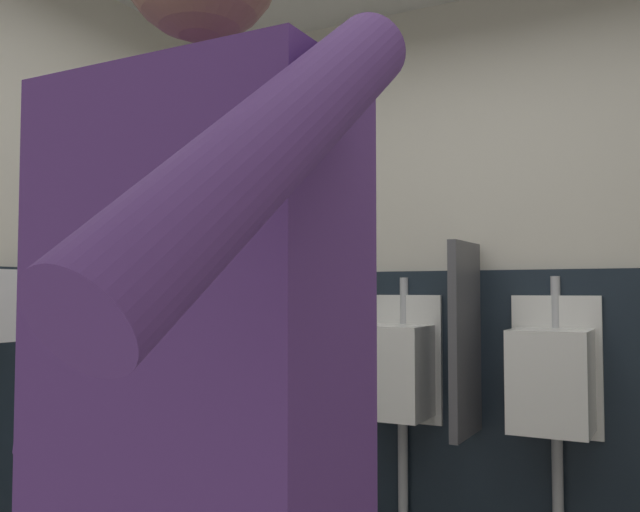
{
  "coord_description": "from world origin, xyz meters",
  "views": [
    {
      "loc": [
        0.85,
        -1.63,
        1.17
      ],
      "look_at": [
        0.13,
        -0.28,
        1.25
      ],
      "focal_mm": 38.37,
      "sensor_mm": 36.0,
      "label": 1
    }
  ],
  "objects": [
    {
      "name": "person",
      "position": [
        0.26,
        -0.89,
        1.04
      ],
      "size": [
        0.65,
        0.6,
        1.76
      ],
      "color": "#2D3342",
      "rests_on": "ground_plane"
    },
    {
      "name": "urinal_middle",
      "position": [
        0.32,
        1.57,
        0.78
      ],
      "size": [
        0.4,
        0.34,
        1.24
      ],
      "color": "white",
      "rests_on": "ground_plane"
    },
    {
      "name": "wall_back",
      "position": [
        0.0,
        1.79,
        1.33
      ],
      "size": [
        3.96,
        0.12,
        2.66
      ],
      "primitive_type": "cube",
      "color": "beige",
      "rests_on": "ground_plane"
    },
    {
      "name": "wainscot_band_back",
      "position": [
        0.0,
        1.72,
        0.64
      ],
      "size": [
        3.36,
        0.03,
        1.27
      ],
      "primitive_type": "cube",
      "color": "#19232D",
      "rests_on": "ground_plane"
    },
    {
      "name": "soap_dispenser",
      "position": [
        -0.76,
        1.69,
        1.45
      ],
      "size": [
        0.1,
        0.07,
        0.18
      ],
      "primitive_type": "cube",
      "color": "silver"
    },
    {
      "name": "urinal_left",
      "position": [
        -0.43,
        1.57,
        0.78
      ],
      "size": [
        0.4,
        0.34,
        1.24
      ],
      "color": "white",
      "rests_on": "ground_plane"
    },
    {
      "name": "privacy_divider_panel",
      "position": [
        -0.06,
        1.5,
        0.95
      ],
      "size": [
        0.04,
        0.4,
        0.9
      ],
      "primitive_type": "cube",
      "color": "#4C4C51"
    }
  ]
}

